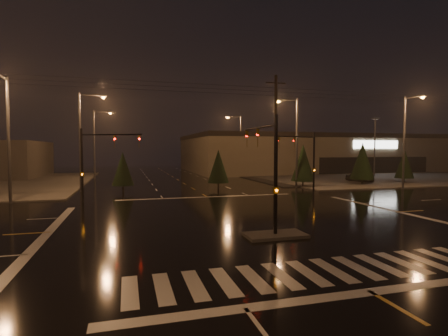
% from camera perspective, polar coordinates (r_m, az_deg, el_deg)
% --- Properties ---
extents(ground, '(140.00, 140.00, 0.00)m').
position_cam_1_polar(ground, '(21.38, 3.96, -8.58)').
color(ground, black).
rests_on(ground, ground).
extents(sidewalk_ne, '(36.00, 36.00, 0.12)m').
position_cam_1_polar(sidewalk_ne, '(62.15, 20.98, -1.10)').
color(sidewalk_ne, '#45433E').
rests_on(sidewalk_ne, ground).
extents(median_island, '(3.00, 1.60, 0.15)m').
position_cam_1_polar(median_island, '(17.74, 8.38, -10.77)').
color(median_island, '#45433E').
rests_on(median_island, ground).
extents(crosswalk, '(15.00, 2.60, 0.01)m').
position_cam_1_polar(crosswalk, '(13.53, 17.36, -15.60)').
color(crosswalk, beige).
rests_on(crosswalk, ground).
extents(stop_bar_near, '(16.00, 0.50, 0.01)m').
position_cam_1_polar(stop_bar_near, '(12.01, 22.83, -18.15)').
color(stop_bar_near, beige).
rests_on(stop_bar_near, ground).
extents(stop_bar_far, '(16.00, 0.50, 0.01)m').
position_cam_1_polar(stop_bar_far, '(31.82, -2.73, -4.74)').
color(stop_bar_far, beige).
rests_on(stop_bar_far, ground).
extents(parking_lot, '(50.00, 24.00, 0.08)m').
position_cam_1_polar(parking_lot, '(63.75, 25.67, -1.12)').
color(parking_lot, black).
rests_on(parking_lot, ground).
extents(retail_building, '(60.20, 28.30, 7.20)m').
position_cam_1_polar(retail_building, '(78.02, 16.97, 2.54)').
color(retail_building, '#6B624C').
rests_on(retail_building, ground).
extents(signal_mast_median, '(0.25, 4.59, 6.00)m').
position_cam_1_polar(signal_mast_median, '(18.09, 7.27, 1.27)').
color(signal_mast_median, black).
rests_on(signal_mast_median, ground).
extents(signal_mast_ne, '(4.84, 1.86, 6.00)m').
position_cam_1_polar(signal_mast_ne, '(34.14, 13.34, 2.08)').
color(signal_mast_ne, black).
rests_on(signal_mast_ne, ground).
extents(signal_mast_nw, '(4.84, 1.86, 6.00)m').
position_cam_1_polar(signal_mast_nw, '(29.97, -20.36, 1.86)').
color(signal_mast_nw, black).
rests_on(signal_mast_nw, ground).
extents(streetlight_1, '(2.77, 0.32, 10.00)m').
position_cam_1_polar(streetlight_1, '(37.99, -21.99, 5.07)').
color(streetlight_1, '#38383A').
rests_on(streetlight_1, ground).
extents(streetlight_2, '(2.77, 0.32, 10.00)m').
position_cam_1_polar(streetlight_2, '(53.91, -20.12, 4.43)').
color(streetlight_2, '#38383A').
rests_on(streetlight_2, ground).
extents(streetlight_3, '(2.77, 0.32, 10.00)m').
position_cam_1_polar(streetlight_3, '(40.14, 11.41, 5.10)').
color(streetlight_3, '#38383A').
rests_on(streetlight_3, ground).
extents(streetlight_4, '(2.77, 0.32, 10.00)m').
position_cam_1_polar(streetlight_4, '(58.65, 2.47, 4.48)').
color(streetlight_4, '#38383A').
rests_on(streetlight_4, ground).
extents(streetlight_5, '(0.32, 2.77, 10.00)m').
position_cam_1_polar(streetlight_5, '(32.22, -31.92, 5.24)').
color(streetlight_5, '#38383A').
rests_on(streetlight_5, ground).
extents(streetlight_6, '(0.32, 2.77, 10.00)m').
position_cam_1_polar(streetlight_6, '(42.44, 27.64, 4.70)').
color(streetlight_6, '#38383A').
rests_on(streetlight_6, ground).
extents(utility_pole_1, '(2.20, 0.32, 12.00)m').
position_cam_1_polar(utility_pole_1, '(36.98, 8.42, 5.82)').
color(utility_pole_1, black).
rests_on(utility_pole_1, ground).
extents(conifer_0, '(2.69, 2.69, 4.91)m').
position_cam_1_polar(conifer_0, '(41.23, 12.78, 0.86)').
color(conifer_0, black).
rests_on(conifer_0, ground).
extents(conifer_1, '(2.87, 2.87, 5.18)m').
position_cam_1_polar(conifer_1, '(45.93, 21.66, 1.10)').
color(conifer_1, black).
rests_on(conifer_1, ground).
extents(conifer_2, '(2.31, 2.31, 4.31)m').
position_cam_1_polar(conifer_2, '(49.84, 27.38, 0.61)').
color(conifer_2, black).
rests_on(conifer_2, ground).
extents(conifer_3, '(2.16, 2.16, 4.08)m').
position_cam_1_polar(conifer_3, '(36.48, -16.19, -0.11)').
color(conifer_3, black).
rests_on(conifer_3, ground).
extents(conifer_4, '(2.31, 2.31, 4.31)m').
position_cam_1_polar(conifer_4, '(37.99, -0.93, 0.30)').
color(conifer_4, black).
rests_on(conifer_4, ground).
extents(car_parked, '(2.25, 4.03, 1.30)m').
position_cam_1_polar(car_parked, '(49.43, 21.24, -1.43)').
color(car_parked, black).
rests_on(car_parked, ground).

